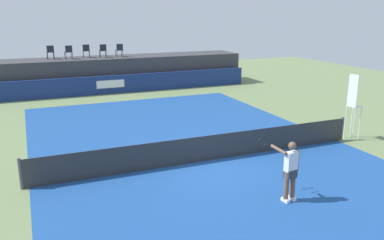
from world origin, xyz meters
name	(u,v)px	position (x,y,z in m)	size (l,w,h in m)	color
ground_plane	(178,137)	(0.00, 3.00, 0.00)	(48.00, 48.00, 0.00)	#6B7F51
court_inner	(207,161)	(0.00, 0.00, 0.00)	(12.00, 22.00, 0.00)	#1C478C
sponsor_wall	(121,84)	(0.00, 13.50, 0.60)	(18.00, 0.22, 1.20)	navy
spectator_platform	(115,73)	(0.00, 15.30, 1.10)	(18.00, 2.80, 2.20)	#38383D
spectator_chair_far_left	(50,52)	(-4.12, 15.47, 2.69)	(0.45, 0.45, 0.89)	#1E232D
spectator_chair_left	(69,51)	(-3.02, 15.05, 2.69)	(0.47, 0.47, 0.89)	#1E232D
spectator_chair_center	(86,50)	(-1.85, 15.42, 2.69)	(0.48, 0.48, 0.89)	#1E232D
spectator_chair_right	(103,50)	(-0.77, 15.15, 2.69)	(0.45, 0.45, 0.89)	#1E232D
spectator_chair_far_right	(119,50)	(0.34, 15.08, 2.69)	(0.45, 0.45, 0.89)	#1E232D
umpire_chair	(353,102)	(6.63, -0.02, 1.59)	(0.50, 0.50, 2.76)	white
tennis_net	(207,148)	(0.00, 0.00, 0.47)	(12.40, 0.02, 0.95)	#2D2D2D
net_post_near	(20,174)	(-6.20, 0.00, 0.50)	(0.10, 0.10, 1.00)	#4C4C51
net_post_far	(342,129)	(6.20, 0.00, 0.50)	(0.10, 0.10, 1.00)	#4C4C51
tennis_player	(290,169)	(0.81, -3.74, 0.96)	(0.79, 1.12, 1.77)	white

